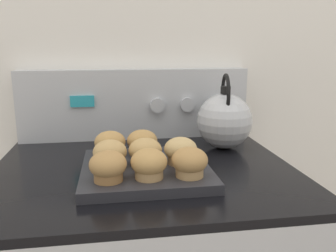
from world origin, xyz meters
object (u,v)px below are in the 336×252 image
(muffin_r1_c2, at_px, (181,151))
(tea_kettle, at_px, (224,120))
(muffin_r2_c1, at_px, (142,143))
(muffin_pan, at_px, (146,170))
(muffin_r0_c2, at_px, (190,162))
(muffin_r0_c1, at_px, (149,164))
(muffin_r0_c0, at_px, (108,167))
(muffin_r1_c0, at_px, (110,154))
(muffin_r2_c0, at_px, (110,144))
(muffin_r1_c1, at_px, (144,152))

(muffin_r1_c2, bearing_deg, tea_kettle, 48.45)
(muffin_r1_c2, relative_size, muffin_r2_c1, 1.00)
(muffin_pan, distance_m, muffin_r0_c2, 0.13)
(muffin_r0_c2, bearing_deg, tea_kettle, 59.12)
(tea_kettle, bearing_deg, muffin_pan, -143.35)
(muffin_r1_c2, bearing_deg, muffin_r0_c1, -135.72)
(muffin_r0_c2, distance_m, muffin_r2_c1, 0.19)
(muffin_pan, bearing_deg, muffin_r2_c1, 90.01)
(muffin_pan, bearing_deg, muffin_r0_c0, -134.83)
(muffin_r1_c0, height_order, muffin_r2_c0, same)
(muffin_r1_c1, bearing_deg, muffin_r0_c2, -44.81)
(muffin_r0_c0, xyz_separation_m, tea_kettle, (0.32, 0.26, 0.03))
(muffin_r0_c2, xyz_separation_m, muffin_r1_c1, (-0.09, 0.09, 0.00))
(muffin_r1_c0, distance_m, tea_kettle, 0.37)
(muffin_r0_c2, relative_size, tea_kettle, 0.36)
(muffin_r0_c0, bearing_deg, muffin_r2_c1, 63.52)
(muffin_pan, xyz_separation_m, muffin_r2_c0, (-0.08, 0.08, 0.04))
(muffin_r0_c0, height_order, muffin_r2_c0, same)
(muffin_r0_c2, height_order, muffin_r2_c1, same)
(muffin_pan, relative_size, muffin_r0_c2, 3.77)
(muffin_r0_c1, bearing_deg, tea_kettle, 47.12)
(muffin_r0_c0, bearing_deg, muffin_r1_c2, 26.51)
(muffin_r1_c1, xyz_separation_m, muffin_r1_c2, (0.08, -0.00, 0.00))
(muffin_r1_c2, xyz_separation_m, muffin_r2_c0, (-0.16, 0.08, 0.00))
(muffin_r2_c0, distance_m, muffin_r2_c1, 0.08)
(muffin_r0_c1, bearing_deg, muffin_r1_c0, 134.30)
(muffin_r2_c0, bearing_deg, muffin_pan, -46.09)
(muffin_r1_c1, bearing_deg, muffin_r0_c0, -133.00)
(muffin_r0_c1, xyz_separation_m, tea_kettle, (0.24, 0.26, 0.03))
(muffin_r0_c2, height_order, muffin_r2_c0, same)
(muffin_pan, height_order, tea_kettle, tea_kettle)
(muffin_pan, bearing_deg, muffin_r2_c0, 133.91)
(muffin_r1_c0, distance_m, muffin_r2_c0, 0.08)
(muffin_r0_c1, bearing_deg, muffin_r0_c2, -1.70)
(muffin_r0_c2, relative_size, muffin_r2_c1, 1.00)
(muffin_r1_c0, bearing_deg, muffin_r0_c0, -92.45)
(muffin_r0_c1, relative_size, muffin_r2_c0, 1.00)
(muffin_r1_c0, bearing_deg, muffin_r2_c0, 90.03)
(muffin_r0_c0, distance_m, muffin_r1_c1, 0.12)
(muffin_r0_c0, bearing_deg, muffin_r1_c0, 87.55)
(muffin_r0_c1, height_order, muffin_r2_c0, same)
(tea_kettle, bearing_deg, muffin_r2_c0, -163.20)
(muffin_pan, height_order, muffin_r1_c0, muffin_r1_c0)
(muffin_r2_c1, bearing_deg, muffin_r0_c1, -90.30)
(muffin_r2_c0, bearing_deg, muffin_r0_c1, -64.34)
(muffin_pan, relative_size, muffin_r2_c1, 3.77)
(muffin_r0_c2, relative_size, muffin_r1_c0, 1.00)
(muffin_r1_c1, relative_size, muffin_r2_c1, 1.00)
(muffin_pan, xyz_separation_m, muffin_r1_c0, (-0.08, -0.00, 0.04))
(muffin_pan, height_order, muffin_r1_c2, muffin_r1_c2)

